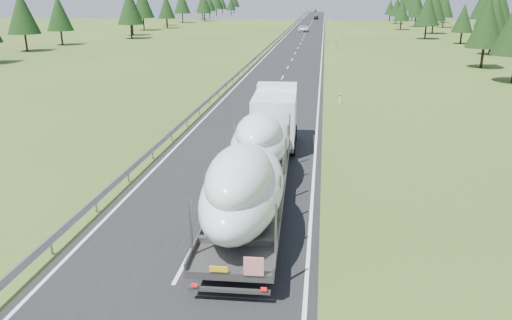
# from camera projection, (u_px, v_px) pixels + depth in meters

# --- Properties ---
(ground) EXTENTS (400.00, 400.00, 0.00)m
(ground) POSITION_uv_depth(u_px,v_px,m) (185.00, 264.00, 18.76)
(ground) COLOR #3A521B
(ground) RESTS_ON ground
(road_surface) EXTENTS (10.00, 400.00, 0.02)m
(road_surface) POSITION_uv_depth(u_px,v_px,m) (302.00, 40.00, 112.84)
(road_surface) COLOR black
(road_surface) RESTS_ON ground
(guardrail) EXTENTS (0.10, 400.00, 0.76)m
(guardrail) POSITION_uv_depth(u_px,v_px,m) (279.00, 37.00, 113.27)
(guardrail) COLOR slate
(guardrail) RESTS_ON ground
(marker_posts) EXTENTS (0.13, 350.08, 1.00)m
(marker_posts) POSITION_uv_depth(u_px,v_px,m) (330.00, 24.00, 163.61)
(marker_posts) COLOR silver
(marker_posts) RESTS_ON ground
(highway_sign) EXTENTS (0.08, 0.90, 2.60)m
(highway_sign) POSITION_uv_depth(u_px,v_px,m) (337.00, 39.00, 92.56)
(highway_sign) COLOR slate
(highway_sign) RESTS_ON ground
(tree_line_right) EXTENTS (27.97, 295.20, 12.60)m
(tree_line_right) POSITION_uv_depth(u_px,v_px,m) (482.00, 8.00, 109.38)
(tree_line_right) COLOR black
(tree_line_right) RESTS_ON ground
(tree_line_left) EXTENTS (15.15, 295.16, 12.13)m
(tree_line_left) POSITION_uv_depth(u_px,v_px,m) (138.00, 6.00, 132.69)
(tree_line_left) COLOR black
(tree_line_left) RESTS_ON ground
(boat_truck) EXTENTS (3.44, 20.95, 4.38)m
(boat_truck) POSITION_uv_depth(u_px,v_px,m) (258.00, 151.00, 24.38)
(boat_truck) COLOR white
(boat_truck) RESTS_ON ground
(distant_van) EXTENTS (2.74, 5.88, 1.63)m
(distant_van) POSITION_uv_depth(u_px,v_px,m) (303.00, 29.00, 137.50)
(distant_van) COLOR white
(distant_van) RESTS_ON ground
(distant_car_dark) EXTENTS (2.15, 4.71, 1.57)m
(distant_car_dark) POSITION_uv_depth(u_px,v_px,m) (316.00, 17.00, 206.25)
(distant_car_dark) COLOR black
(distant_car_dark) RESTS_ON ground
(distant_car_blue) EXTENTS (1.63, 4.13, 1.34)m
(distant_car_blue) POSITION_uv_depth(u_px,v_px,m) (316.00, 11.00, 298.17)
(distant_car_blue) COLOR #181F43
(distant_car_blue) RESTS_ON ground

